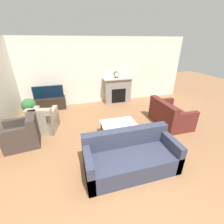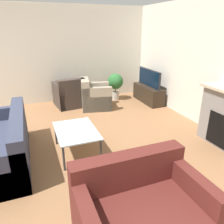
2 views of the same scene
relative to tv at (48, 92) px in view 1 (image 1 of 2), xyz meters
The scene contains 12 objects.
ground_plane 4.97m from the tv, 69.64° to the right, with size 20.00×20.00×0.00m, color #936642.
wall_back 1.85m from the tv, 10.35° to the left, with size 8.58×0.06×2.70m.
fireplace 2.86m from the tv, ahead, with size 1.27×0.49×1.10m.
tv_stand 0.49m from the tv, 90.00° to the left, with size 1.19×0.40×0.48m.
tv is the anchor object (origin of this frame).
couch_sectional 4.27m from the tv, 63.38° to the right, with size 1.94×0.87×0.82m.
couch_loveseat 4.57m from the tv, 31.12° to the right, with size 0.90×1.32×0.82m.
armchair_by_window 2.34m from the tv, 102.14° to the right, with size 0.89×0.82×0.82m.
armchair_accent 1.70m from the tv, 91.70° to the right, with size 0.84×0.90×0.82m.
coffee_table 3.33m from the tv, 52.04° to the right, with size 0.97×0.68×0.44m.
potted_plant 1.02m from the tv, 124.29° to the right, with size 0.47×0.47×0.80m.
mantel_clock 2.85m from the tv, ahead, with size 0.23×0.07×0.26m.
Camera 1 is at (-0.86, -1.46, 2.54)m, focal length 24.00 mm.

